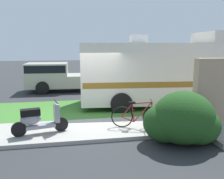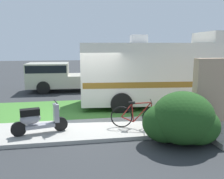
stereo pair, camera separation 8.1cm
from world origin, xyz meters
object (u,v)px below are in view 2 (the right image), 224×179
(bottle_green, at_px, (202,120))
(scooter, at_px, (38,119))
(motorhome_rv, at_px, (164,72))
(pickup_truck_near, at_px, (63,76))
(bicycle, at_px, (137,116))

(bottle_green, bearing_deg, scooter, -178.30)
(scooter, relative_size, bottle_green, 7.16)
(motorhome_rv, distance_m, scooter, 6.15)
(scooter, bearing_deg, pickup_truck_near, 85.86)
(motorhome_rv, distance_m, bottle_green, 3.24)
(scooter, distance_m, bottle_green, 5.51)
(motorhome_rv, bearing_deg, scooter, -149.54)
(scooter, height_order, pickup_truck_near, pickup_truck_near)
(bicycle, distance_m, pickup_truck_near, 8.24)
(scooter, relative_size, bicycle, 0.98)
(bicycle, height_order, pickup_truck_near, pickup_truck_near)
(pickup_truck_near, distance_m, bottle_green, 9.14)
(motorhome_rv, bearing_deg, bottle_green, -84.70)
(bicycle, xyz_separation_m, bottle_green, (2.38, 0.15, -0.30))
(motorhome_rv, bearing_deg, pickup_truck_near, 134.43)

